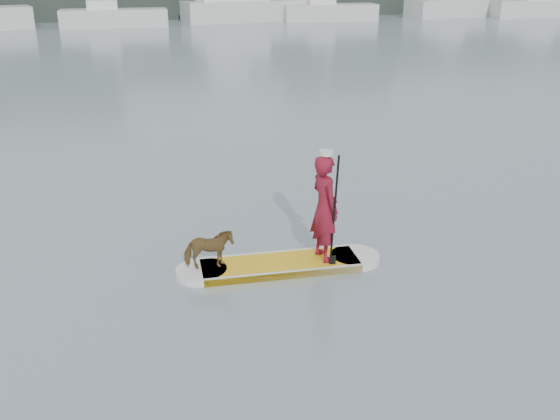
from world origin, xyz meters
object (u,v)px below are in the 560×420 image
object	(u,v)px
dog	(209,249)
sailboat_g	(547,7)
motor_yacht_a	(239,0)
sailboat_e	(329,11)
sailboat_f	(456,6)
paddleboard	(280,265)
paddler	(325,208)
sailboat_d	(113,16)

from	to	relation	value
dog	sailboat_g	distance (m)	54.17
motor_yacht_a	sailboat_g	size ratio (longest dim) A/B	0.83
sailboat_e	sailboat_f	distance (m)	12.19
paddleboard	sailboat_e	xyz separation A→B (m)	(16.05, 41.98, 0.73)
paddler	dog	size ratio (longest dim) A/B	2.29
sailboat_g	sailboat_e	bearing A→B (deg)	-175.19
paddleboard	sailboat_f	bearing A→B (deg)	60.67
paddleboard	motor_yacht_a	bearing A→B (deg)	82.54
paddler	sailboat_f	size ratio (longest dim) A/B	0.12
dog	sailboat_e	xyz separation A→B (m)	(17.17, 41.91, 0.36)
dog	sailboat_e	size ratio (longest dim) A/B	0.07
paddler	sailboat_g	size ratio (longest dim) A/B	0.14
dog	paddler	bearing A→B (deg)	-92.12
sailboat_e	sailboat_g	bearing A→B (deg)	0.19
sailboat_e	sailboat_f	world-z (taller)	sailboat_f
paddleboard	sailboat_d	xyz separation A→B (m)	(-1.22, 41.39, 0.76)
sailboat_d	sailboat_f	size ratio (longest dim) A/B	0.82
paddler	sailboat_g	bearing A→B (deg)	-50.24
paddler	sailboat_d	xyz separation A→B (m)	(-1.93, 41.44, -0.16)
motor_yacht_a	sailboat_g	distance (m)	26.92
paddler	motor_yacht_a	bearing A→B (deg)	-19.81
sailboat_d	sailboat_f	xyz separation A→B (m)	(29.44, 1.42, 0.12)
paddler	dog	world-z (taller)	paddler
motor_yacht_a	paddler	bearing A→B (deg)	-108.00
paddleboard	sailboat_f	xyz separation A→B (m)	(28.21, 42.81, 0.88)
paddleboard	motor_yacht_a	xyz separation A→B (m)	(8.83, 43.38, 1.63)
dog	motor_yacht_a	bearing A→B (deg)	-11.02
sailboat_d	sailboat_g	xyz separation A→B (m)	(36.75, -1.42, 0.10)
paddler	dog	distance (m)	1.91
dog	sailboat_f	bearing A→B (deg)	-32.54
sailboat_e	motor_yacht_a	distance (m)	7.40
dog	sailboat_d	xyz separation A→B (m)	(-0.11, 41.31, 0.38)
paddler	sailboat_e	size ratio (longest dim) A/B	0.15
sailboat_f	paddleboard	bearing A→B (deg)	-132.91
paddleboard	sailboat_g	distance (m)	53.49
paddler	sailboat_e	world-z (taller)	sailboat_e
paddleboard	sailboat_e	size ratio (longest dim) A/B	0.30
dog	sailboat_d	world-z (taller)	sailboat_d
dog	sailboat_e	bearing A→B (deg)	-20.35
sailboat_d	sailboat_e	size ratio (longest dim) A/B	1.03
sailboat_e	sailboat_g	world-z (taller)	sailboat_g
paddler	sailboat_e	xyz separation A→B (m)	(15.34, 42.04, -0.18)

